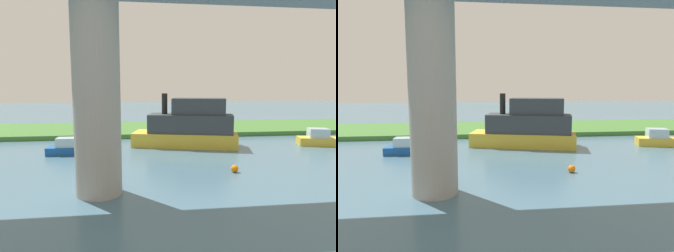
# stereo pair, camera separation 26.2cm
# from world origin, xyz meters

# --- Properties ---
(ground_plane) EXTENTS (160.00, 160.00, 0.00)m
(ground_plane) POSITION_xyz_m (0.00, 0.00, 0.00)
(ground_plane) COLOR #476B7F
(grassy_bank) EXTENTS (80.00, 12.00, 0.50)m
(grassy_bank) POSITION_xyz_m (0.00, -6.00, 0.25)
(grassy_bank) COLOR #427533
(grassy_bank) RESTS_ON ground
(bridge_pylon) EXTENTS (2.41, 2.41, 10.38)m
(bridge_pylon) POSITION_xyz_m (5.95, 17.09, 5.19)
(bridge_pylon) COLOR #9E998E
(bridge_pylon) RESTS_ON ground
(person_on_bank) EXTENTS (0.43, 0.43, 1.39)m
(person_on_bank) POSITION_xyz_m (-1.09, -1.59, 1.20)
(person_on_bank) COLOR #2D334C
(person_on_bank) RESTS_ON grassy_bank
(mooring_post) EXTENTS (0.20, 0.20, 0.79)m
(mooring_post) POSITION_xyz_m (-0.18, -1.49, 0.89)
(mooring_post) COLOR brown
(mooring_post) RESTS_ON grassy_bank
(skiff_small) EXTENTS (10.34, 5.81, 5.02)m
(skiff_small) POSITION_xyz_m (-1.36, 4.75, 1.86)
(skiff_small) COLOR gold
(skiff_small) RESTS_ON ground
(riverboat_paddlewheel) EXTENTS (4.15, 2.22, 1.31)m
(riverboat_paddlewheel) POSITION_xyz_m (7.59, 3.48, 0.47)
(riverboat_paddlewheel) COLOR white
(riverboat_paddlewheel) RESTS_ON ground
(houseboat_blue) EXTENTS (5.23, 3.09, 1.64)m
(houseboat_blue) POSITION_xyz_m (-14.38, 6.14, 0.59)
(houseboat_blue) COLOR gold
(houseboat_blue) RESTS_ON ground
(motorboat_white) EXTENTS (4.28, 1.63, 1.41)m
(motorboat_white) POSITION_xyz_m (9.11, 6.98, 0.50)
(motorboat_white) COLOR #195199
(motorboat_white) RESTS_ON ground
(marker_buoy) EXTENTS (0.50, 0.50, 0.50)m
(marker_buoy) POSITION_xyz_m (-2.61, 14.09, 0.25)
(marker_buoy) COLOR orange
(marker_buoy) RESTS_ON ground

